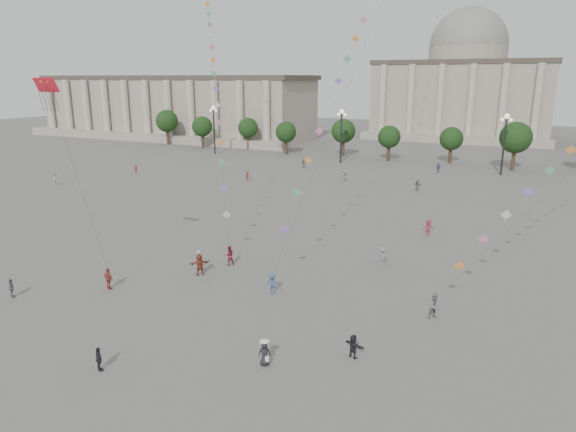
% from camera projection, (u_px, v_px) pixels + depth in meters
% --- Properties ---
extents(ground, '(360.00, 360.00, 0.00)m').
position_uv_depth(ground, '(197.00, 323.00, 35.88)').
color(ground, '#5B5956').
rests_on(ground, ground).
extents(hall_west, '(84.00, 26.22, 17.20)m').
position_uv_depth(hall_west, '(172.00, 107.00, 146.78)').
color(hall_west, '#A29487').
rests_on(hall_west, ground).
extents(hall_central, '(48.30, 34.30, 35.50)m').
position_uv_depth(hall_central, '(464.00, 86.00, 144.53)').
color(hall_central, '#A29487').
rests_on(hall_central, ground).
extents(tree_row, '(137.12, 5.12, 8.00)m').
position_uv_depth(tree_row, '(426.00, 136.00, 102.30)').
color(tree_row, '#322219').
rests_on(tree_row, ground).
extents(lamp_post_far_west, '(2.00, 0.90, 10.65)m').
position_uv_depth(lamp_post_far_west, '(214.00, 121.00, 113.70)').
color(lamp_post_far_west, '#262628').
rests_on(lamp_post_far_west, ground).
extents(lamp_post_mid_west, '(2.00, 0.90, 10.65)m').
position_uv_depth(lamp_post_mid_west, '(341.00, 126.00, 101.12)').
color(lamp_post_mid_west, '#262628').
rests_on(lamp_post_mid_west, ground).
extents(lamp_post_mid_east, '(2.00, 0.90, 10.65)m').
position_uv_depth(lamp_post_mid_east, '(505.00, 133.00, 88.54)').
color(lamp_post_mid_east, '#262628').
rests_on(lamp_post_mid_east, ground).
extents(person_crowd_0, '(1.07, 0.48, 1.79)m').
position_uv_depth(person_crowd_0, '(438.00, 168.00, 92.15)').
color(person_crowd_0, navy).
rests_on(person_crowd_0, ground).
extents(person_crowd_1, '(1.17, 1.19, 1.94)m').
position_uv_depth(person_crowd_1, '(56.00, 178.00, 82.26)').
color(person_crowd_1, silver).
rests_on(person_crowd_1, ground).
extents(person_crowd_2, '(0.89, 1.17, 1.60)m').
position_uv_depth(person_crowd_2, '(136.00, 170.00, 91.00)').
color(person_crowd_2, maroon).
rests_on(person_crowd_2, ground).
extents(person_crowd_3, '(1.47, 0.87, 1.51)m').
position_uv_depth(person_crowd_3, '(353.00, 346.00, 31.25)').
color(person_crowd_3, black).
rests_on(person_crowd_3, ground).
extents(person_crowd_4, '(1.20, 1.81, 1.87)m').
position_uv_depth(person_crowd_4, '(344.00, 176.00, 84.64)').
color(person_crowd_4, beige).
rests_on(person_crowd_4, ground).
extents(person_crowd_6, '(1.21, 0.72, 1.85)m').
position_uv_depth(person_crowd_6, '(382.00, 257.00, 46.41)').
color(person_crowd_6, slate).
rests_on(person_crowd_6, ground).
extents(person_crowd_8, '(1.38, 1.08, 1.88)m').
position_uv_depth(person_crowd_8, '(428.00, 228.00, 55.26)').
color(person_crowd_8, maroon).
rests_on(person_crowd_8, ground).
extents(person_crowd_10, '(0.73, 0.74, 1.72)m').
position_uv_depth(person_crowd_10, '(221.00, 162.00, 98.36)').
color(person_crowd_10, beige).
rests_on(person_crowd_10, ground).
extents(person_crowd_12, '(1.60, 1.20, 1.68)m').
position_uv_depth(person_crowd_12, '(417.00, 185.00, 77.58)').
color(person_crowd_12, slate).
rests_on(person_crowd_12, ground).
extents(person_crowd_13, '(0.65, 0.73, 1.69)m').
position_uv_depth(person_crowd_13, '(199.00, 259.00, 46.03)').
color(person_crowd_13, silver).
rests_on(person_crowd_13, ground).
extents(person_crowd_16, '(1.06, 0.53, 1.75)m').
position_uv_depth(person_crowd_16, '(303.00, 163.00, 97.60)').
color(person_crowd_16, '#5A5A5E').
rests_on(person_crowd_16, ground).
extents(person_crowd_17, '(0.79, 1.18, 1.70)m').
position_uv_depth(person_crowd_17, '(248.00, 176.00, 84.95)').
color(person_crowd_17, '#9A3A2A').
rests_on(person_crowd_17, ground).
extents(tourist_0, '(1.11, 0.62, 1.79)m').
position_uv_depth(tourist_0, '(109.00, 279.00, 41.39)').
color(tourist_0, '#A0372B').
rests_on(tourist_0, ground).
extents(tourist_1, '(0.95, 0.73, 1.50)m').
position_uv_depth(tourist_1, '(99.00, 359.00, 29.82)').
color(tourist_1, '#222227').
rests_on(tourist_1, ground).
extents(tourist_2, '(1.64, 1.67, 1.91)m').
position_uv_depth(tourist_2, '(200.00, 264.00, 44.37)').
color(tourist_2, brown).
rests_on(tourist_2, ground).
extents(tourist_3, '(0.99, 0.80, 1.57)m').
position_uv_depth(tourist_3, '(11.00, 288.00, 39.83)').
color(tourist_3, '#5B5B5F').
rests_on(tourist_3, ground).
extents(kite_flyer_0, '(1.13, 1.10, 1.83)m').
position_uv_depth(kite_flyer_0, '(229.00, 255.00, 46.76)').
color(kite_flyer_0, maroon).
rests_on(kite_flyer_0, ground).
extents(kite_flyer_1, '(1.24, 0.91, 1.72)m').
position_uv_depth(kite_flyer_1, '(272.00, 284.00, 40.45)').
color(kite_flyer_1, '#354E78').
rests_on(kite_flyer_1, ground).
extents(kite_flyer_2, '(1.14, 1.13, 1.86)m').
position_uv_depth(kite_flyer_2, '(435.00, 306.00, 36.35)').
color(kite_flyer_2, slate).
rests_on(kite_flyer_2, ground).
extents(hat_person, '(0.89, 0.80, 1.69)m').
position_uv_depth(hat_person, '(265.00, 353.00, 30.40)').
color(hat_person, black).
rests_on(hat_person, ground).
extents(dragon_kite, '(2.39, 1.14, 15.15)m').
position_uv_depth(dragon_kite, '(48.00, 96.00, 37.29)').
color(dragon_kite, red).
rests_on(dragon_kite, ground).
extents(kite_train_west, '(31.05, 41.99, 66.03)m').
position_uv_depth(kite_train_west, '(210.00, 30.00, 67.70)').
color(kite_train_west, '#3F3F3F').
rests_on(kite_train_west, ground).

